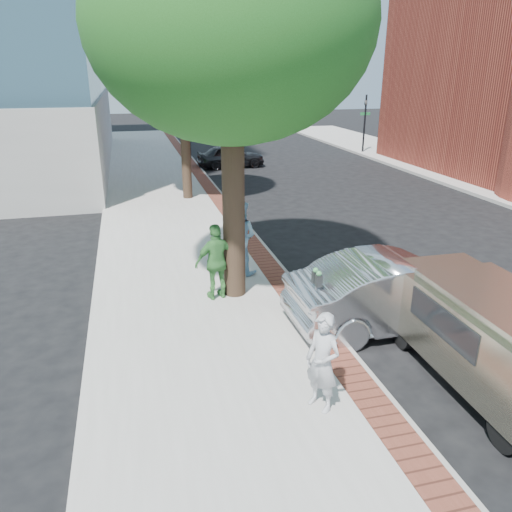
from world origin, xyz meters
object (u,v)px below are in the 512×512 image
object	(u,v)px
parking_meter	(317,289)
sedan_silver	(400,291)
van	(487,332)
person_officer	(239,237)
bg_car	(231,156)
person_gray	(323,362)
person_green	(217,262)

from	to	relation	value
parking_meter	sedan_silver	bearing A→B (deg)	7.26
sedan_silver	van	world-z (taller)	van
parking_meter	sedan_silver	xyz separation A→B (m)	(2.04, 0.26, -0.40)
person_officer	van	bearing A→B (deg)	157.08
parking_meter	bg_car	size ratio (longest dim) A/B	0.38
parking_meter	bg_car	xyz separation A→B (m)	(2.33, 19.82, -0.55)
person_gray	person_officer	xyz separation A→B (m)	(-0.01, 5.97, 0.16)
person_green	van	world-z (taller)	person_green
person_gray	sedan_silver	world-z (taller)	person_gray
person_gray	person_green	distance (m)	4.61
person_officer	sedan_silver	distance (m)	4.48
parking_meter	person_green	xyz separation A→B (m)	(-1.60, 2.31, -0.14)
van	person_green	bearing A→B (deg)	134.35
van	person_gray	bearing A→B (deg)	-175.00
sedan_silver	bg_car	size ratio (longest dim) A/B	1.28
bg_car	person_gray	bearing A→B (deg)	169.53
person_green	sedan_silver	size ratio (longest dim) A/B	0.37
person_officer	sedan_silver	bearing A→B (deg)	166.54
person_gray	bg_car	distance (m)	22.25
person_officer	bg_car	xyz separation A→B (m)	(3.08, 16.07, -0.49)
person_officer	parking_meter	bearing A→B (deg)	139.22
parking_meter	person_officer	xyz separation A→B (m)	(-0.74, 3.76, -0.06)
van	parking_meter	bearing A→B (deg)	141.93
parking_meter	bg_car	distance (m)	19.97
person_gray	person_officer	distance (m)	5.97
van	person_officer	bearing A→B (deg)	120.13
sedan_silver	van	bearing A→B (deg)	-170.99
van	bg_car	bearing A→B (deg)	91.39
person_green	sedan_silver	distance (m)	4.19
person_officer	person_green	xyz separation A→B (m)	(-0.86, -1.44, -0.08)
person_green	person_gray	bearing A→B (deg)	88.98
sedan_silver	van	xyz separation A→B (m)	(0.41, -2.26, 0.16)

